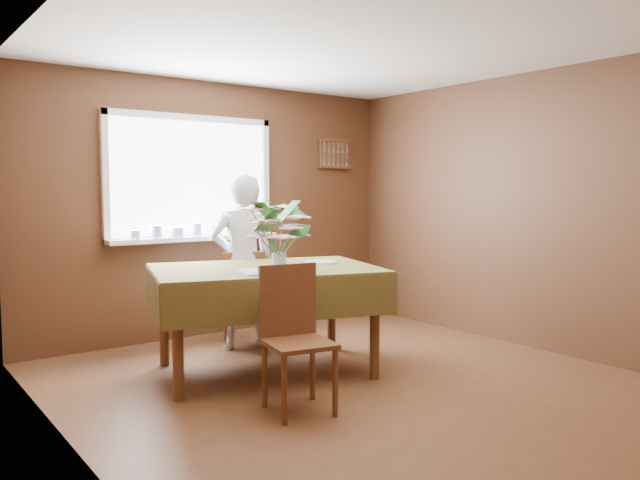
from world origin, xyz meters
TOP-DOWN VIEW (x-y plane):
  - floor at (0.00, 0.00)m, footprint 4.50×4.50m
  - ceiling at (0.00, 0.00)m, footprint 4.50×4.50m
  - wall_back at (0.00, 2.25)m, footprint 4.00×0.00m
  - wall_left at (-2.00, 0.00)m, footprint 0.00×4.50m
  - wall_right at (2.00, 0.00)m, footprint 0.00×4.50m
  - window_assembly at (-0.30, 2.19)m, footprint 1.72×0.20m
  - spoon_rack at (1.45, 2.22)m, footprint 0.44×0.05m
  - dining_table at (-0.36, 0.79)m, footprint 1.99×1.63m
  - chair_far at (-0.09, 1.60)m, footprint 0.51×0.51m
  - chair_near at (-0.64, -0.02)m, footprint 0.48×0.48m
  - seated_woman at (-0.13, 1.55)m, footprint 0.67×0.56m
  - flower_bouquet at (-0.40, 0.52)m, footprint 0.56×0.56m
  - side_plate at (0.16, 0.75)m, footprint 0.30×0.30m
  - table_knife at (-0.26, 0.47)m, footprint 0.03×0.23m

SIDE VIEW (x-z plane):
  - floor at x=0.00m, z-range 0.00..0.00m
  - chair_far at x=-0.09m, z-range 0.04..0.93m
  - chair_near at x=-0.64m, z-range 0.04..0.99m
  - dining_table at x=-0.36m, z-range 0.31..1.16m
  - seated_woman at x=-0.13m, z-range 0.00..1.58m
  - side_plate at x=0.16m, z-range 0.84..0.85m
  - table_knife at x=-0.26m, z-range 0.84..0.85m
  - flower_bouquet at x=-0.40m, z-range 0.91..1.39m
  - wall_back at x=0.00m, z-range -0.75..3.25m
  - wall_left at x=-2.00m, z-range -1.00..3.50m
  - wall_right at x=2.00m, z-range -1.00..3.50m
  - window_assembly at x=-0.30m, z-range 0.73..1.95m
  - spoon_rack at x=1.45m, z-range 1.69..2.02m
  - ceiling at x=0.00m, z-range 2.50..2.50m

